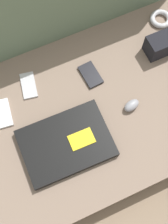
{
  "coord_description": "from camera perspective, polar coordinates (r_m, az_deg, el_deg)",
  "views": [
    {
      "loc": [
        -0.17,
        -0.36,
        1.24
      ],
      "look_at": [
        0.0,
        0.0,
        0.14
      ],
      "focal_mm": 50.0,
      "sensor_mm": 36.0,
      "label": 1
    }
  ],
  "objects": [
    {
      "name": "phone_small",
      "position": [
        1.25,
        1.2,
        6.82
      ],
      "size": [
        0.07,
        0.11,
        0.01
      ],
      "rotation": [
        0.0,
        0.0,
        0.07
      ],
      "color": "black",
      "rests_on": "couch_seat"
    },
    {
      "name": "phone_silver",
      "position": [
        1.23,
        -14.68,
        -0.28
      ],
      "size": [
        0.08,
        0.12,
        0.01
      ],
      "rotation": [
        0.0,
        0.0,
        -0.14
      ],
      "color": "silver",
      "rests_on": "couch_seat"
    },
    {
      "name": "camera_pouch",
      "position": [
        1.31,
        13.69,
        11.79
      ],
      "size": [
        0.11,
        0.08,
        0.09
      ],
      "color": "black",
      "rests_on": "couch_seat"
    },
    {
      "name": "couch_seat",
      "position": [
        1.25,
        -0.0,
        -1.22
      ],
      "size": [
        1.14,
        0.69,
        0.12
      ],
      "color": "#7A6656",
      "rests_on": "ground_plane"
    },
    {
      "name": "computer_mouse",
      "position": [
        1.2,
        8.69,
        1.2
      ],
      "size": [
        0.07,
        0.05,
        0.04
      ],
      "rotation": [
        0.0,
        0.0,
        0.24
      ],
      "color": "gray",
      "rests_on": "couch_seat"
    },
    {
      "name": "phone_black",
      "position": [
        1.25,
        -10.1,
        4.82
      ],
      "size": [
        0.07,
        0.12,
        0.01
      ],
      "rotation": [
        0.0,
        0.0,
        -0.19
      ],
      "color": "#B7B7BC",
      "rests_on": "couch_seat"
    },
    {
      "name": "cable_coil",
      "position": [
        1.42,
        13.86,
        16.21
      ],
      "size": [
        0.09,
        0.09,
        0.02
      ],
      "color": "#B2B2B7",
      "rests_on": "couch_seat"
    },
    {
      "name": "ground_plane",
      "position": [
        1.3,
        -0.0,
        -2.05
      ],
      "size": [
        8.0,
        8.0,
        0.0
      ],
      "primitive_type": "plane",
      "color": "#7A6651"
    },
    {
      "name": "couch_backrest",
      "position": [
        1.28,
        -8.72,
        19.14
      ],
      "size": [
        1.14,
        0.2,
        0.51
      ],
      "color": "#60755B",
      "rests_on": "ground_plane"
    },
    {
      "name": "laptop",
      "position": [
        1.15,
        -3.27,
        -5.73
      ],
      "size": [
        0.33,
        0.24,
        0.03
      ],
      "rotation": [
        0.0,
        0.0,
        -0.03
      ],
      "color": "black",
      "rests_on": "couch_seat"
    }
  ]
}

